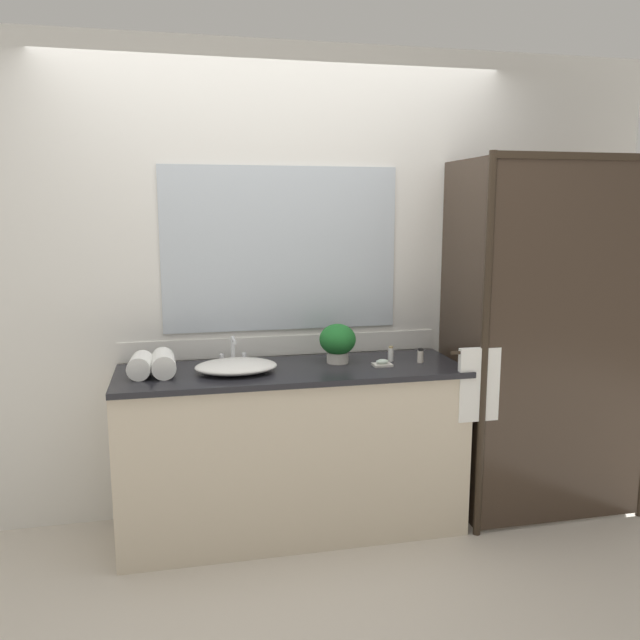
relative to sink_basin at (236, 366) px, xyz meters
name	(u,v)px	position (x,y,z in m)	size (l,w,h in m)	color
ground_plane	(293,529)	(0.29, 0.02, -0.93)	(8.00, 8.00, 0.00)	beige
wall_back_with_mirror	(281,284)	(0.29, 0.37, 0.37)	(4.40, 0.06, 2.60)	silver
vanity_cabinet	(292,449)	(0.29, 0.03, -0.48)	(1.80, 0.58, 0.90)	beige
shower_enclosure	(533,343)	(1.56, -0.17, 0.08)	(1.20, 0.59, 2.00)	#2D2319
sink_basin	(236,366)	(0.00, 0.00, 0.00)	(0.42, 0.32, 0.06)	white
faucet	(233,355)	(0.00, 0.17, 0.02)	(0.17, 0.16, 0.15)	silver
potted_plant	(338,341)	(0.55, 0.09, 0.09)	(0.20, 0.20, 0.21)	beige
soap_dish	(382,363)	(0.77, -0.03, -0.02)	(0.10, 0.07, 0.04)	silver
amenity_bottle_conditioner	(420,356)	(0.99, 0.00, 0.01)	(0.03, 0.03, 0.08)	silver
amenity_bottle_lotion	(391,354)	(0.85, 0.06, 0.01)	(0.03, 0.03, 0.08)	white
rolled_towel_near_edge	(141,365)	(-0.47, 0.01, 0.03)	(0.11, 0.11, 0.19)	white
rolled_towel_middle	(163,363)	(-0.36, 0.03, 0.03)	(0.12, 0.12, 0.24)	white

